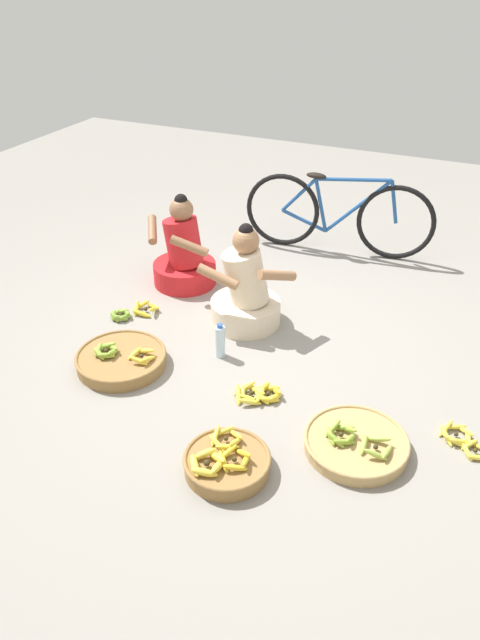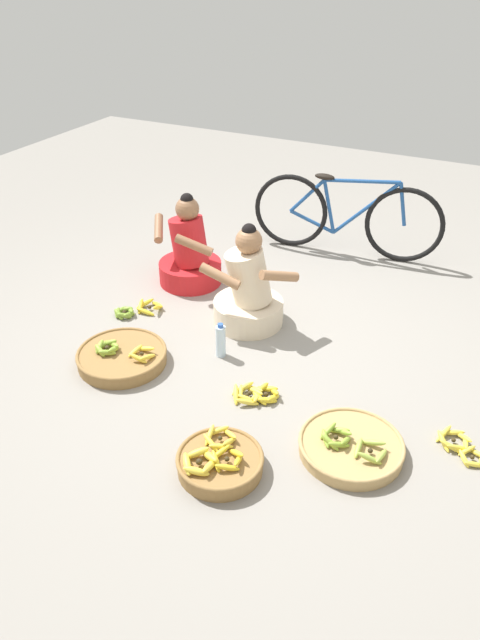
{
  "view_description": "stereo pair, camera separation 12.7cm",
  "coord_description": "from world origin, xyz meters",
  "px_view_note": "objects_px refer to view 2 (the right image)",
  "views": [
    {
      "loc": [
        1.35,
        -3.18,
        2.41
      ],
      "look_at": [
        0.0,
        -0.2,
        0.35
      ],
      "focal_mm": 33.52,
      "sensor_mm": 36.0,
      "label": 1
    },
    {
      "loc": [
        1.46,
        -3.12,
        2.41
      ],
      "look_at": [
        0.0,
        -0.2,
        0.35
      ],
      "focal_mm": 33.52,
      "sensor_mm": 36.0,
      "label": 2
    }
  ],
  "objects_px": {
    "loose_bananas_mid_left": "(135,310)",
    "loose_bananas_back_right": "(256,394)",
    "water_bottle": "(221,341)",
    "vendor_woman_behind": "(189,255)",
    "banana_basket_front_center": "(219,462)",
    "banana_basket_near_bicycle": "(122,356)",
    "vendor_woman_front": "(248,293)",
    "bicycle_leaning": "(346,216)",
    "banana_basket_mid_right": "(351,446)",
    "loose_bananas_near_vendor": "(460,446)"
  },
  "relations": [
    {
      "from": "vendor_woman_behind",
      "to": "vendor_woman_front",
      "type": "bearing_deg",
      "value": -26.51
    },
    {
      "from": "banana_basket_mid_right",
      "to": "loose_bananas_back_right",
      "type": "bearing_deg",
      "value": 164.01
    },
    {
      "from": "vendor_woman_behind",
      "to": "bicycle_leaning",
      "type": "bearing_deg",
      "value": 48.9
    },
    {
      "from": "banana_basket_near_bicycle",
      "to": "water_bottle",
      "type": "height_order",
      "value": "water_bottle"
    },
    {
      "from": "bicycle_leaning",
      "to": "loose_bananas_near_vendor",
      "type": "relative_size",
      "value": 5.58
    },
    {
      "from": "loose_bananas_back_right",
      "to": "loose_bananas_mid_left",
      "type": "bearing_deg",
      "value": 158.48
    },
    {
      "from": "bicycle_leaning",
      "to": "banana_basket_near_bicycle",
      "type": "distance_m",
      "value": 2.46
    },
    {
      "from": "vendor_woman_behind",
      "to": "bicycle_leaning",
      "type": "relative_size",
      "value": 0.46
    },
    {
      "from": "bicycle_leaning",
      "to": "loose_bananas_mid_left",
      "type": "distance_m",
      "value": 2.08
    },
    {
      "from": "loose_bananas_near_vendor",
      "to": "loose_bananas_back_right",
      "type": "bearing_deg",
      "value": -175.08
    },
    {
      "from": "bicycle_leaning",
      "to": "water_bottle",
      "type": "bearing_deg",
      "value": -96.94
    },
    {
      "from": "banana_basket_near_bicycle",
      "to": "water_bottle",
      "type": "distance_m",
      "value": 0.68
    },
    {
      "from": "vendor_woman_front",
      "to": "banana_basket_front_center",
      "type": "height_order",
      "value": "vendor_woman_front"
    },
    {
      "from": "banana_basket_near_bicycle",
      "to": "loose_bananas_back_right",
      "type": "distance_m",
      "value": 0.97
    },
    {
      "from": "banana_basket_front_center",
      "to": "loose_bananas_mid_left",
      "type": "xyz_separation_m",
      "value": [
        -1.35,
        1.14,
        -0.03
      ]
    },
    {
      "from": "vendor_woman_front",
      "to": "banana_basket_mid_right",
      "type": "height_order",
      "value": "vendor_woman_front"
    },
    {
      "from": "vendor_woman_front",
      "to": "banana_basket_front_center",
      "type": "relative_size",
      "value": 1.67
    },
    {
      "from": "loose_bananas_back_right",
      "to": "vendor_woman_front",
      "type": "bearing_deg",
      "value": 119.01
    },
    {
      "from": "water_bottle",
      "to": "bicycle_leaning",
      "type": "bearing_deg",
      "value": 83.06
    },
    {
      "from": "vendor_woman_behind",
      "to": "loose_bananas_near_vendor",
      "type": "height_order",
      "value": "vendor_woman_behind"
    },
    {
      "from": "bicycle_leaning",
      "to": "loose_bananas_back_right",
      "type": "relative_size",
      "value": 5.38
    },
    {
      "from": "loose_bananas_back_right",
      "to": "banana_basket_front_center",
      "type": "bearing_deg",
      "value": -82.52
    },
    {
      "from": "bicycle_leaning",
      "to": "water_bottle",
      "type": "relative_size",
      "value": 6.61
    },
    {
      "from": "bicycle_leaning",
      "to": "loose_bananas_mid_left",
      "type": "xyz_separation_m",
      "value": [
        -1.09,
        -1.74,
        -0.33
      ]
    },
    {
      "from": "vendor_woman_front",
      "to": "water_bottle",
      "type": "distance_m",
      "value": 0.49
    },
    {
      "from": "banana_basket_near_bicycle",
      "to": "banana_basket_mid_right",
      "type": "distance_m",
      "value": 1.65
    },
    {
      "from": "water_bottle",
      "to": "loose_bananas_mid_left",
      "type": "bearing_deg",
      "value": 167.29
    },
    {
      "from": "banana_basket_front_center",
      "to": "loose_bananas_near_vendor",
      "type": "distance_m",
      "value": 1.36
    },
    {
      "from": "vendor_woman_front",
      "to": "loose_bananas_back_right",
      "type": "height_order",
      "value": "vendor_woman_front"
    },
    {
      "from": "banana_basket_mid_right",
      "to": "loose_bananas_mid_left",
      "type": "height_order",
      "value": "banana_basket_mid_right"
    },
    {
      "from": "banana_basket_near_bicycle",
      "to": "water_bottle",
      "type": "relative_size",
      "value": 2.38
    },
    {
      "from": "banana_basket_near_bicycle",
      "to": "loose_bananas_near_vendor",
      "type": "relative_size",
      "value": 2.01
    },
    {
      "from": "vendor_woman_front",
      "to": "loose_bananas_back_right",
      "type": "bearing_deg",
      "value": -60.99
    },
    {
      "from": "bicycle_leaning",
      "to": "banana_basket_front_center",
      "type": "bearing_deg",
      "value": -84.82
    },
    {
      "from": "banana_basket_front_center",
      "to": "loose_bananas_back_right",
      "type": "distance_m",
      "value": 0.64
    },
    {
      "from": "bicycle_leaning",
      "to": "banana_basket_near_bicycle",
      "type": "bearing_deg",
      "value": -108.91
    },
    {
      "from": "loose_bananas_mid_left",
      "to": "loose_bananas_back_right",
      "type": "height_order",
      "value": "loose_bananas_mid_left"
    },
    {
      "from": "vendor_woman_behind",
      "to": "banana_basket_front_center",
      "type": "height_order",
      "value": "vendor_woman_behind"
    },
    {
      "from": "loose_bananas_back_right",
      "to": "water_bottle",
      "type": "xyz_separation_m",
      "value": [
        -0.41,
        0.31,
        0.09
      ]
    },
    {
      "from": "vendor_woman_behind",
      "to": "water_bottle",
      "type": "bearing_deg",
      "value": -48.38
    },
    {
      "from": "banana_basket_near_bicycle",
      "to": "loose_bananas_back_right",
      "type": "xyz_separation_m",
      "value": [
        0.97,
        0.07,
        -0.03
      ]
    },
    {
      "from": "water_bottle",
      "to": "banana_basket_mid_right",
      "type": "bearing_deg",
      "value": -24.68
    },
    {
      "from": "banana_basket_front_center",
      "to": "loose_bananas_near_vendor",
      "type": "height_order",
      "value": "banana_basket_front_center"
    },
    {
      "from": "vendor_woman_behind",
      "to": "banana_basket_near_bicycle",
      "type": "bearing_deg",
      "value": -81.71
    },
    {
      "from": "loose_bananas_mid_left",
      "to": "loose_bananas_back_right",
      "type": "xyz_separation_m",
      "value": [
        1.27,
        -0.5,
        -0.0
      ]
    },
    {
      "from": "banana_basket_mid_right",
      "to": "banana_basket_front_center",
      "type": "distance_m",
      "value": 0.74
    },
    {
      "from": "banana_basket_mid_right",
      "to": "water_bottle",
      "type": "relative_size",
      "value": 2.31
    },
    {
      "from": "vendor_woman_front",
      "to": "loose_bananas_mid_left",
      "type": "height_order",
      "value": "vendor_woman_front"
    },
    {
      "from": "banana_basket_front_center",
      "to": "loose_bananas_back_right",
      "type": "bearing_deg",
      "value": 97.48
    },
    {
      "from": "banana_basket_near_bicycle",
      "to": "vendor_woman_behind",
      "type": "bearing_deg",
      "value": 98.29
    }
  ]
}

